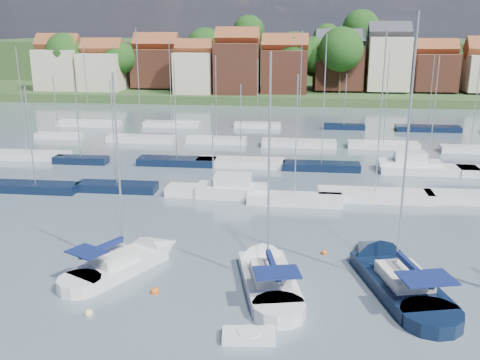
# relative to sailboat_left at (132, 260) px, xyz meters

# --- Properties ---
(ground) EXTENTS (260.00, 260.00, 0.00)m
(ground) POSITION_rel_sailboat_left_xyz_m (10.23, 36.21, -0.36)
(ground) COLOR #45545E
(ground) RESTS_ON ground
(sailboat_left) EXTENTS (7.39, 10.56, 14.31)m
(sailboat_left) POSITION_rel_sailboat_left_xyz_m (0.00, 0.00, 0.00)
(sailboat_left) COLOR silver
(sailboat_left) RESTS_ON ground
(sailboat_centre) EXTENTS (5.55, 12.02, 15.80)m
(sailboat_centre) POSITION_rel_sailboat_left_xyz_m (9.23, -0.68, -0.01)
(sailboat_centre) COLOR silver
(sailboat_centre) RESTS_ON ground
(sailboat_navy) EXTENTS (6.72, 13.66, 18.21)m
(sailboat_navy) POSITION_rel_sailboat_left_xyz_m (17.23, 0.28, -0.01)
(sailboat_navy) COLOR black
(sailboat_navy) RESTS_ON ground
(tender) EXTENTS (2.90, 1.56, 0.60)m
(tender) POSITION_rel_sailboat_left_xyz_m (8.90, -8.17, -0.13)
(tender) COLOR silver
(tender) RESTS_ON ground
(buoy_b) EXTENTS (0.53, 0.53, 0.53)m
(buoy_b) POSITION_rel_sailboat_left_xyz_m (-0.41, -6.74, -0.36)
(buoy_b) COLOR beige
(buoy_b) RESTS_ON ground
(buoy_c) EXTENTS (0.54, 0.54, 0.54)m
(buoy_c) POSITION_rel_sailboat_left_xyz_m (2.62, -3.74, -0.36)
(buoy_c) COLOR #D85914
(buoy_c) RESTS_ON ground
(buoy_d) EXTENTS (0.46, 0.46, 0.46)m
(buoy_d) POSITION_rel_sailboat_left_xyz_m (9.79, -7.25, -0.36)
(buoy_d) COLOR beige
(buoy_d) RESTS_ON ground
(buoy_e) EXTENTS (0.43, 0.43, 0.43)m
(buoy_e) POSITION_rel_sailboat_left_xyz_m (13.23, 3.44, -0.36)
(buoy_e) COLOR #D85914
(buoy_e) RESTS_ON ground
(marina_field) EXTENTS (79.62, 41.41, 15.93)m
(marina_field) POSITION_rel_sailboat_left_xyz_m (12.14, 31.35, 0.07)
(marina_field) COLOR silver
(marina_field) RESTS_ON ground
(far_shore_town) EXTENTS (212.46, 90.00, 22.27)m
(far_shore_town) POSITION_rel_sailboat_left_xyz_m (12.46, 128.87, 4.25)
(far_shore_town) COLOR #364C26
(far_shore_town) RESTS_ON ground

